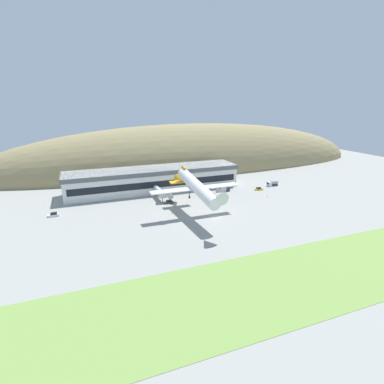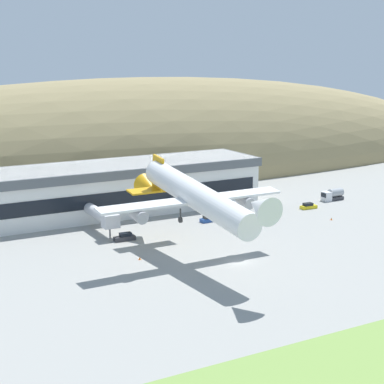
{
  "view_description": "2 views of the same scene",
  "coord_description": "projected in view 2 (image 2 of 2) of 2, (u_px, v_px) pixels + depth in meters",
  "views": [
    {
      "loc": [
        -51.33,
        -105.21,
        46.66
      ],
      "look_at": [
        -9.29,
        3.63,
        11.13
      ],
      "focal_mm": 28.0,
      "sensor_mm": 36.0,
      "label": 1
    },
    {
      "loc": [
        -64.4,
        -97.37,
        38.76
      ],
      "look_at": [
        -8.57,
        3.2,
        14.03
      ],
      "focal_mm": 60.0,
      "sensor_mm": 36.0,
      "label": 2
    }
  ],
  "objects": [
    {
      "name": "service_car_3",
      "position": [
        308.0,
        206.0,
        164.37
      ],
      "size": [
        4.49,
        1.94,
        1.52
      ],
      "color": "gold",
      "rests_on": "ground_plane"
    },
    {
      "name": "terminal_building",
      "position": [
        81.0,
        188.0,
        155.67
      ],
      "size": [
        93.04,
        19.22,
        12.19
      ],
      "color": "white",
      "rests_on": "ground_plane"
    },
    {
      "name": "ground_plane",
      "position": [
        239.0,
        262.0,
        121.94
      ],
      "size": [
        394.74,
        394.74,
        0.0
      ],
      "primitive_type": "plane",
      "color": "gray"
    },
    {
      "name": "service_car_2",
      "position": [
        125.0,
        237.0,
        136.22
      ],
      "size": [
        4.66,
        1.83,
        1.69
      ],
      "color": "#333338",
      "rests_on": "ground_plane"
    },
    {
      "name": "box_truck",
      "position": [
        235.0,
        208.0,
        159.05
      ],
      "size": [
        6.92,
        2.55,
        2.86
      ],
      "color": "#333338",
      "rests_on": "ground_plane"
    },
    {
      "name": "service_car_1",
      "position": [
        209.0,
        219.0,
        151.6
      ],
      "size": [
        4.5,
        2.03,
        1.55
      ],
      "color": "#264C99",
      "rests_on": "ground_plane"
    },
    {
      "name": "traffic_cone_0",
      "position": [
        331.0,
        219.0,
        153.2
      ],
      "size": [
        0.52,
        0.52,
        0.58
      ],
      "color": "orange",
      "rests_on": "ground_plane"
    },
    {
      "name": "jetway_0",
      "position": [
        102.0,
        216.0,
        140.91
      ],
      "size": [
        3.38,
        14.65,
        5.43
      ],
      "color": "silver",
      "rests_on": "ground_plane"
    },
    {
      "name": "hill_backdrop",
      "position": [
        143.0,
        172.0,
        215.5
      ],
      "size": [
        286.68,
        62.68,
        63.04
      ],
      "primitive_type": "ellipsoid",
      "color": "#8E7F56",
      "rests_on": "ground_plane"
    },
    {
      "name": "traffic_cone_1",
      "position": [
        140.0,
        258.0,
        123.57
      ],
      "size": [
        0.52,
        0.52,
        0.58
      ],
      "color": "orange",
      "rests_on": "ground_plane"
    },
    {
      "name": "fuel_truck",
      "position": [
        333.0,
        195.0,
        173.77
      ],
      "size": [
        6.44,
        2.36,
        3.14
      ],
      "color": "silver",
      "rests_on": "ground_plane"
    },
    {
      "name": "cargo_airplane",
      "position": [
        195.0,
        196.0,
        120.39
      ],
      "size": [
        38.36,
        47.37,
        10.64
      ],
      "color": "white"
    }
  ]
}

